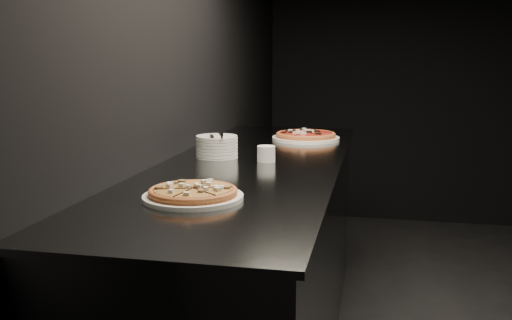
% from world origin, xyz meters
% --- Properties ---
extents(wall_left, '(0.02, 5.00, 2.80)m').
position_xyz_m(wall_left, '(-2.50, 0.00, 1.40)').
color(wall_left, black).
rests_on(wall_left, floor).
extents(counter, '(0.74, 2.44, 0.92)m').
position_xyz_m(counter, '(-2.13, 0.00, 0.46)').
color(counter, '#5A5E61').
rests_on(counter, floor).
extents(pizza_mushroom, '(0.36, 0.36, 0.04)m').
position_xyz_m(pizza_mushroom, '(-2.17, -0.69, 0.94)').
color(pizza_mushroom, white).
rests_on(pizza_mushroom, counter).
extents(pizza_tomato, '(0.38, 0.38, 0.04)m').
position_xyz_m(pizza_tomato, '(-1.99, 0.68, 0.94)').
color(pizza_tomato, white).
rests_on(pizza_tomato, counter).
extents(plate_stack, '(0.18, 0.18, 0.10)m').
position_xyz_m(plate_stack, '(-2.31, 0.07, 0.97)').
color(plate_stack, white).
rests_on(plate_stack, counter).
extents(cutlery, '(0.06, 0.19, 0.01)m').
position_xyz_m(cutlery, '(-2.30, 0.05, 1.02)').
color(cutlery, silver).
rests_on(cutlery, plate_stack).
extents(ramekin, '(0.08, 0.08, 0.07)m').
position_xyz_m(ramekin, '(-2.07, 0.00, 0.96)').
color(ramekin, silver).
rests_on(ramekin, counter).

